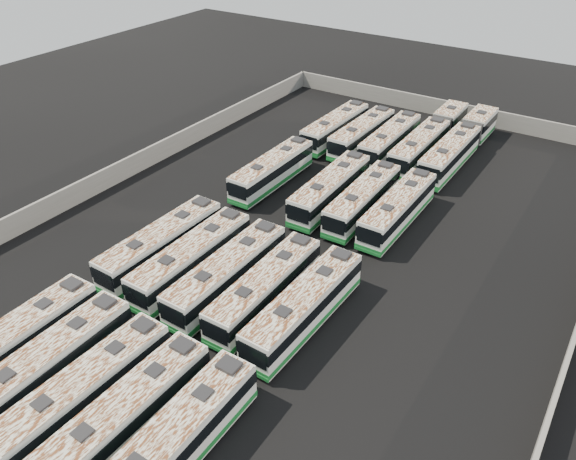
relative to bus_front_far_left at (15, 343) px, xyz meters
The scene contains 21 objects.
ground 23.22m from the bus_front_far_left, 68.69° to the left, with size 140.00×140.00×0.00m, color black.
perimeter_wall 23.17m from the bus_front_far_left, 68.69° to the left, with size 45.20×73.20×2.20m.
bus_front_far_left is the anchor object (origin of this frame).
bus_front_left 3.46m from the bus_front_far_left, ahead, with size 2.77×12.06×3.39m.
bus_front_center 7.06m from the bus_front_far_left, ahead, with size 2.80×11.94×3.35m.
bus_front_right 10.47m from the bus_front_far_left, ahead, with size 2.71×11.99×3.37m.
bus_front_far_right 14.04m from the bus_front_far_left, ahead, with size 2.68×12.10×3.40m.
bus_midfront_far_left 13.61m from the bus_front_far_left, 89.79° to the left, with size 2.77×12.36×3.48m.
bus_midfront_left 13.90m from the bus_front_far_left, 75.50° to the left, with size 2.68×12.26×3.45m.
bus_midfront_center 15.21m from the bus_front_far_left, 62.28° to the left, with size 2.63×12.29×3.46m.
bus_midfront_right 17.23m from the bus_front_far_left, 52.44° to the left, with size 2.67×11.98×3.37m.
bus_midfront_far_right 19.46m from the bus_front_far_left, 43.81° to the left, with size 2.81×12.30×3.45m.
bus_midback_far_left 29.71m from the bus_front_far_left, 89.94° to the left, with size 2.56×11.95×3.36m.
bus_midback_center 30.28m from the bus_front_far_left, 76.57° to the left, with size 2.91×12.33×3.46m.
bus_midback_right 31.33m from the bus_front_far_left, 70.33° to the left, with size 2.81×11.95×3.35m.
bus_midback_far_right 32.80m from the bus_front_far_left, 64.66° to the left, with size 2.55×12.03×3.39m.
bus_back_far_left 43.03m from the bus_front_far_left, 90.02° to the left, with size 2.72×12.03×3.38m.
bus_back_left 43.28m from the bus_front_far_left, 85.39° to the left, with size 2.73×11.95×3.36m.
bus_back_center 43.80m from the bus_front_far_left, 80.81° to the left, with size 2.74×12.07×3.39m.
bus_back_right 47.61m from the bus_front_far_left, 77.23° to the left, with size 2.69×18.88×3.42m.
bus_back_far_right 48.60m from the bus_front_far_left, 73.19° to the left, with size 2.73×19.27×3.49m.
Camera 1 is at (21.35, -34.12, 28.15)m, focal length 35.00 mm.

